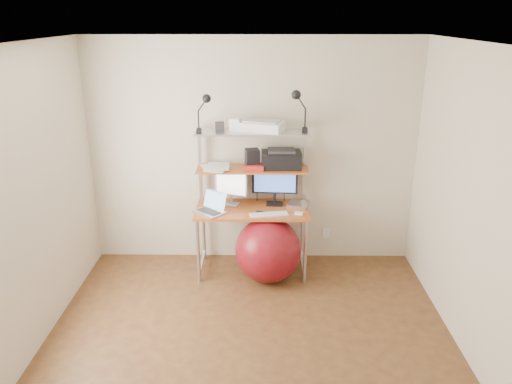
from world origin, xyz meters
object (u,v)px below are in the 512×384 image
monitor_silver (231,186)px  printer (281,159)px  monitor_black (275,182)px  exercise_ball (268,250)px  laptop (212,207)px

monitor_silver → printer: (0.54, 0.04, 0.29)m
monitor_silver → printer: size_ratio=0.97×
monitor_black → exercise_ball: bearing=-98.5°
monitor_silver → laptop: (-0.19, -0.21, -0.17)m
monitor_silver → laptop: monitor_silver is taller
laptop → exercise_ball: (0.59, -0.11, -0.44)m
printer → exercise_ball: (-0.14, -0.36, -0.89)m
printer → exercise_ball: 0.98m
laptop → exercise_ball: 0.74m
exercise_ball → printer: bearing=69.6°
laptop → exercise_ball: laptop is taller
printer → laptop: bearing=-162.0°
monitor_black → exercise_ball: 0.73m
printer → exercise_ball: printer is taller
printer → monitor_silver: bearing=-176.7°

